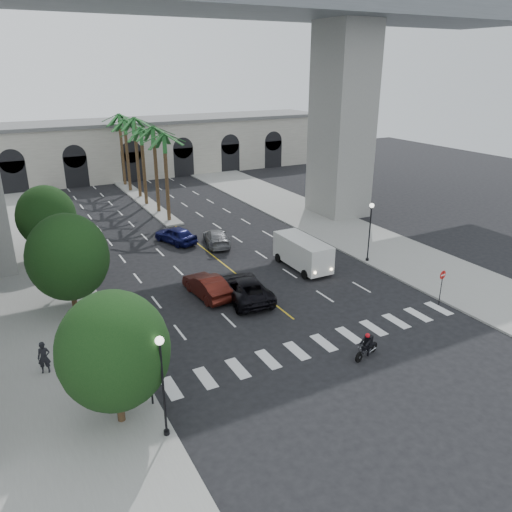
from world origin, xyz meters
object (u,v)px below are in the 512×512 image
Objects in this scene: car_a at (307,258)px; car_c at (245,288)px; pedestrian_a at (44,358)px; car_b at (207,286)px; traffic_signal_far at (128,328)px; cargo_van at (303,252)px; car_e at (176,235)px; lamp_post_left_far at (79,241)px; do_not_enter_sign at (442,280)px; lamp_post_left_near at (162,378)px; motorcycle_rider at (367,346)px; car_d at (216,238)px; lamp_post_right at (370,227)px; pedestrian_b at (108,327)px; traffic_signal_near at (149,364)px.

car_a is 8.04m from car_c.
car_a is 22.64m from pedestrian_a.
car_b is 2.86m from car_c.
cargo_van is (16.88, 8.01, -1.07)m from traffic_signal_far.
car_b is 12.77m from car_e.
pedestrian_a is (-13.96, -17.79, 0.26)m from car_e.
pedestrian_a is (-21.71, -6.39, 0.23)m from car_a.
lamp_post_left_far is 27.77m from do_not_enter_sign.
lamp_post_left_near is 2.85× the size of pedestrian_a.
lamp_post_left_near is 13.04m from motorcycle_rider.
car_c is at bearing 89.96° from car_d.
car_a reaches higher than car_d.
lamp_post_left_far is 1.04× the size of car_d.
lamp_post_left_far is 14.52m from traffic_signal_far.
pedestrian_a is at bearing 20.03° from car_c.
lamp_post_right is 2.85× the size of pedestrian_a.
car_e is 25.09m from do_not_enter_sign.
car_b is (7.62, 13.22, -2.38)m from lamp_post_left_near.
motorcycle_rider reaches higher than car_d.
car_a is 2.65× the size of pedestrian_b.
traffic_signal_near reaches higher than motorcycle_rider.
car_a is 0.83× the size of cargo_van.
lamp_post_left_near is 26.25m from lamp_post_right.
lamp_post_right is at bearing 75.95° from do_not_enter_sign.
lamp_post_right is at bearing -166.93° from car_c.
lamp_post_left_near reaches higher than car_b.
traffic_signal_near is at bearing 48.21° from car_e.
lamp_post_left_far is 11.42m from pedestrian_b.
lamp_post_right is at bearing 24.82° from traffic_signal_near.
car_d is 2.70× the size of pedestrian_b.
car_a is 9.85m from car_b.
cargo_van is at bearing -4.59° from car_a.
lamp_post_right reaches higher than traffic_signal_far.
lamp_post_left_near is 1.47× the size of traffic_signal_near.
lamp_post_left_far is at bearing -50.25° from car_b.
car_c is at bearing 43.21° from pedestrian_b.
lamp_post_right is 13.20m from car_c.
traffic_signal_near is 0.72× the size of car_a.
traffic_signal_near is at bearing -38.20° from pedestrian_a.
cargo_van reaches higher than car_a.
pedestrian_b is at bearing 18.54° from car_b.
pedestrian_a is 0.71× the size of do_not_enter_sign.
car_d is 19.04m from pedestrian_b.
traffic_signal_far is at bearing 139.26° from motorcycle_rider.
lamp_post_left_far is at bearing 159.20° from cargo_van.
traffic_signal_near reaches higher than pedestrian_b.
traffic_signal_near reaches higher than car_e.
lamp_post_right is at bearing 147.69° from car_d.
lamp_post_left_far reaches higher than car_c.
pedestrian_b reaches higher than motorcycle_rider.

